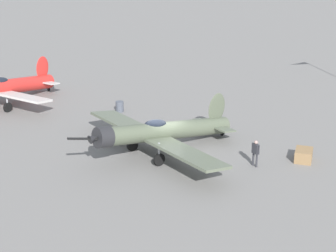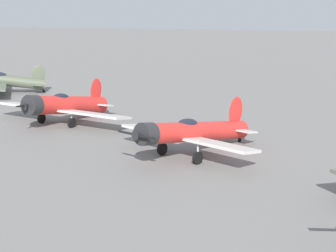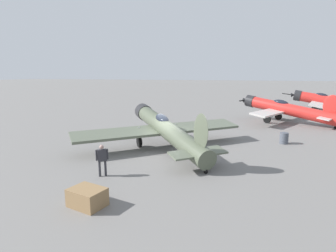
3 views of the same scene
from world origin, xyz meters
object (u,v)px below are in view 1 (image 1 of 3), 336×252
ground_crew_mechanic (255,151)px  fuel_drum (120,107)px  airplane_foreground (161,132)px  airplane_mid_apron (5,87)px  equipment_crate (304,155)px

ground_crew_mechanic → fuel_drum: size_ratio=1.97×
ground_crew_mechanic → fuel_drum: ground_crew_mechanic is taller
airplane_foreground → fuel_drum: size_ratio=12.37×
airplane_mid_apron → ground_crew_mechanic: airplane_mid_apron is taller
airplane_mid_apron → airplane_foreground: bearing=83.4°
airplane_foreground → fuel_drum: 9.46m
airplane_foreground → ground_crew_mechanic: size_ratio=6.27×
equipment_crate → fuel_drum: (8.75, 13.43, 0.06)m
equipment_crate → ground_crew_mechanic: bearing=110.1°
equipment_crate → fuel_drum: fuel_drum is taller
ground_crew_mechanic → equipment_crate: bearing=-19.5°
airplane_mid_apron → equipment_crate: bearing=94.2°
equipment_crate → airplane_mid_apron: bearing=67.5°
airplane_foreground → equipment_crate: size_ratio=6.63×
equipment_crate → fuel_drum: 16.03m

